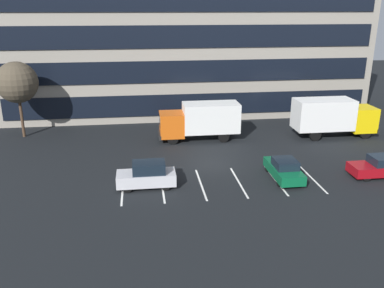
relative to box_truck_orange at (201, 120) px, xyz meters
name	(u,v)px	position (x,y,z in m)	size (l,w,h in m)	color
ground_plane	(211,164)	(-0.11, -6.37, -2.00)	(120.00, 120.00, 0.00)	black
office_building	(185,19)	(-0.11, 11.58, 8.81)	(41.26, 10.46, 21.60)	gray
lot_markings	(220,183)	(-0.11, -10.23, -1.99)	(14.14, 5.40, 0.01)	silver
box_truck_orange	(201,120)	(0.00, 0.00, 0.00)	(7.65, 2.53, 3.55)	#D85914
box_truck_yellow	(333,116)	(12.90, -0.64, 0.11)	(8.07, 2.67, 3.74)	yellow
sedan_maroon	(380,167)	(12.09, -10.48, -1.25)	(4.43, 1.85, 1.59)	maroon
suv_silver	(147,175)	(-5.36, -10.17, -1.09)	(4.14, 1.76, 1.87)	silver
sedan_forest	(284,169)	(4.77, -9.95, -1.26)	(1.82, 4.36, 1.56)	#0C5933
bare_tree	(17,83)	(-17.11, 3.17, 3.36)	(3.91, 3.91, 7.32)	#473323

